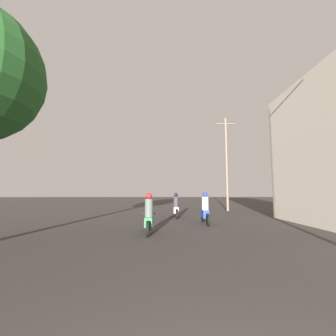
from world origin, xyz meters
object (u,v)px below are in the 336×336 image
motorcycle_blue (205,211)px  motorcycle_silver (176,208)px  motorcycle_green (149,217)px  utility_pole_far (227,162)px

motorcycle_blue → motorcycle_silver: bearing=115.7°
motorcycle_green → utility_pole_far: bearing=51.1°
motorcycle_blue → utility_pole_far: bearing=65.1°
motorcycle_blue → motorcycle_green: bearing=-138.3°
motorcycle_green → motorcycle_silver: 5.33m
motorcycle_silver → utility_pole_far: utility_pole_far is taller
motorcycle_green → motorcycle_silver: bearing=67.6°
motorcycle_silver → utility_pole_far: bearing=44.7°
motorcycle_blue → utility_pole_far: utility_pole_far is taller
motorcycle_blue → utility_pole_far: size_ratio=0.25×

